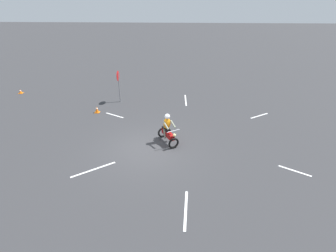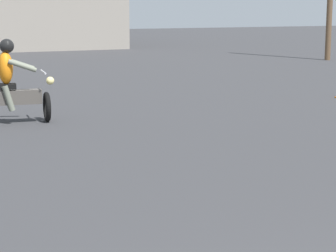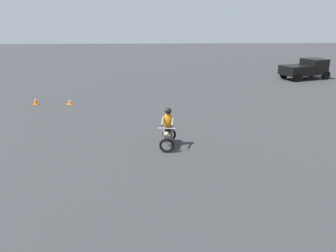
# 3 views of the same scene
# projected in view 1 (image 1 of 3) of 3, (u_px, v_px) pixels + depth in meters

# --- Properties ---
(ground_plane) EXTENTS (120.00, 120.00, 0.00)m
(ground_plane) POSITION_uv_depth(u_px,v_px,m) (147.00, 149.00, 13.59)
(ground_plane) COLOR #333335
(motorcycle_rider_foreground) EXTENTS (1.52, 1.20, 1.66)m
(motorcycle_rider_foreground) POSITION_uv_depth(u_px,v_px,m) (168.00, 130.00, 13.85)
(motorcycle_rider_foreground) COLOR black
(motorcycle_rider_foreground) RESTS_ON ground
(stop_sign) EXTENTS (0.70, 0.08, 2.30)m
(stop_sign) POSITION_uv_depth(u_px,v_px,m) (118.00, 80.00, 18.60)
(stop_sign) COLOR slate
(stop_sign) RESTS_ON ground
(traffic_cone_near_left) EXTENTS (0.32, 0.32, 0.32)m
(traffic_cone_near_left) POSITION_uv_depth(u_px,v_px,m) (21.00, 91.00, 20.85)
(traffic_cone_near_left) COLOR orange
(traffic_cone_near_left) RESTS_ON ground
(traffic_cone_mid_center) EXTENTS (0.32, 0.32, 0.43)m
(traffic_cone_mid_center) POSITION_uv_depth(u_px,v_px,m) (97.00, 110.00, 17.53)
(traffic_cone_mid_center) COLOR orange
(traffic_cone_mid_center) RESTS_ON ground
(lane_stripe_e) EXTENTS (2.18, 0.15, 0.01)m
(lane_stripe_e) POSITION_uv_depth(u_px,v_px,m) (186.00, 100.00, 19.60)
(lane_stripe_e) COLOR silver
(lane_stripe_e) RESTS_ON ground
(lane_stripe_ne) EXTENTS (0.79, 1.33, 0.01)m
(lane_stripe_ne) POSITION_uv_depth(u_px,v_px,m) (115.00, 115.00, 17.23)
(lane_stripe_ne) COLOR silver
(lane_stripe_ne) RESTS_ON ground
(lane_stripe_nw) EXTENTS (1.31, 1.78, 0.01)m
(lane_stripe_nw) POSITION_uv_depth(u_px,v_px,m) (94.00, 169.00, 12.00)
(lane_stripe_nw) COLOR silver
(lane_stripe_nw) RESTS_ON ground
(lane_stripe_w) EXTENTS (2.02, 0.21, 0.01)m
(lane_stripe_w) POSITION_uv_depth(u_px,v_px,m) (186.00, 210.00, 9.80)
(lane_stripe_w) COLOR silver
(lane_stripe_w) RESTS_ON ground
(lane_stripe_sw) EXTENTS (0.84, 1.26, 0.01)m
(lane_stripe_sw) POSITION_uv_depth(u_px,v_px,m) (295.00, 171.00, 11.92)
(lane_stripe_sw) COLOR silver
(lane_stripe_sw) RESTS_ON ground
(lane_stripe_se) EXTENTS (0.92, 1.36, 0.01)m
(lane_stripe_se) POSITION_uv_depth(u_px,v_px,m) (259.00, 116.00, 17.16)
(lane_stripe_se) COLOR silver
(lane_stripe_se) RESTS_ON ground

